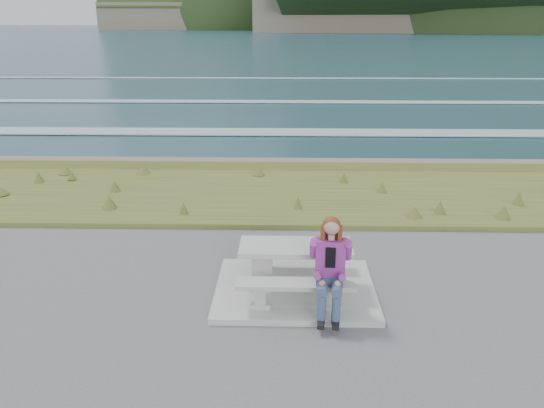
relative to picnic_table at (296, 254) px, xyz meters
The scene contains 8 objects.
concrete_slab 0.63m from the picnic_table, behind, with size 2.60×2.10×0.10m, color #AEAFA9.
picnic_table is the anchor object (origin of this frame).
bench_landward 0.74m from the picnic_table, 90.00° to the right, with size 1.80×0.35×0.45m.
bench_seaward 0.74m from the picnic_table, 90.00° to the left, with size 1.80×0.35×0.45m.
grass_verge 5.05m from the picnic_table, 90.00° to the left, with size 160.00×4.50×0.22m, color #3A4D1D.
shore_drop 7.93m from the picnic_table, 90.00° to the left, with size 160.00×0.80×2.20m, color #69624F.
ocean 25.21m from the picnic_table, 90.00° to the left, with size 1600.00×1600.00×0.09m.
seated_woman 0.97m from the picnic_table, 60.08° to the right, with size 0.48×0.78×1.49m.
Camera 1 is at (-0.18, -7.80, 4.24)m, focal length 35.00 mm.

